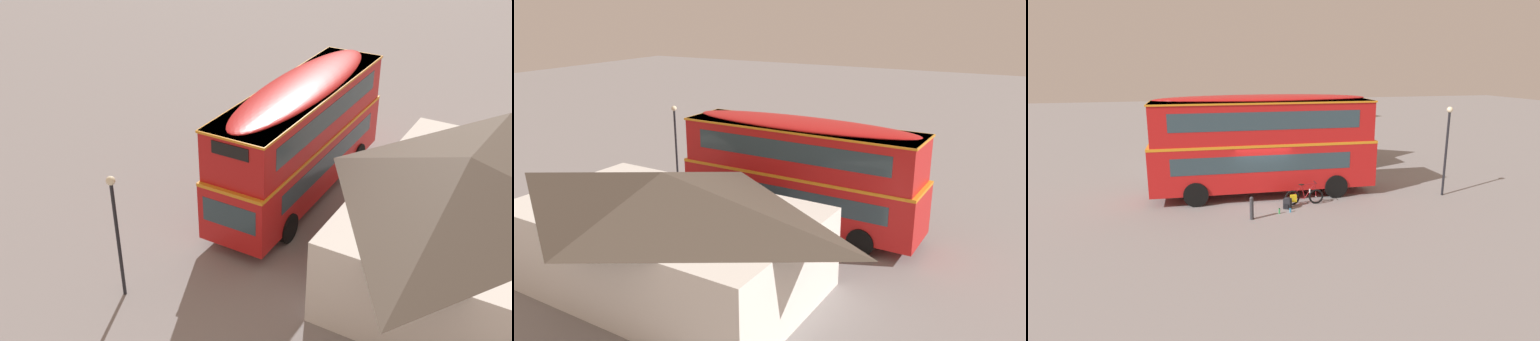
# 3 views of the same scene
# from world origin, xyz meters

# --- Properties ---
(ground_plane) EXTENTS (120.00, 120.00, 0.00)m
(ground_plane) POSITION_xyz_m (0.00, 0.00, 0.00)
(ground_plane) COLOR gray
(double_decker_bus) EXTENTS (10.54, 2.86, 4.79)m
(double_decker_bus) POSITION_xyz_m (0.24, 0.79, 2.64)
(double_decker_bus) COLOR black
(double_decker_bus) RESTS_ON ground
(touring_bicycle) EXTENTS (1.78, 0.46, 1.02)m
(touring_bicycle) POSITION_xyz_m (1.64, -1.17, 0.37)
(touring_bicycle) COLOR black
(touring_bicycle) RESTS_ON ground
(backpack_on_ground) EXTENTS (0.41, 0.39, 0.51)m
(backpack_on_ground) POSITION_xyz_m (0.83, -1.55, 0.26)
(backpack_on_ground) COLOR black
(backpack_on_ground) RESTS_ON ground
(water_bottle_green_metal) EXTENTS (0.07, 0.07, 0.25)m
(water_bottle_green_metal) POSITION_xyz_m (0.34, -2.09, 0.11)
(water_bottle_green_metal) COLOR green
(water_bottle_green_metal) RESTS_ON ground
(water_bottle_blue_sports) EXTENTS (0.08, 0.08, 0.21)m
(water_bottle_blue_sports) POSITION_xyz_m (0.83, -2.03, 0.10)
(water_bottle_blue_sports) COLOR #338CBF
(water_bottle_blue_sports) RESTS_ON ground
(pub_building) EXTENTS (10.68, 6.81, 4.09)m
(pub_building) POSITION_xyz_m (2.07, 7.36, 2.09)
(pub_building) COLOR silver
(pub_building) RESTS_ON ground
(street_lamp) EXTENTS (0.28, 0.28, 4.26)m
(street_lamp) POSITION_xyz_m (8.59, -1.35, 2.66)
(street_lamp) COLOR black
(street_lamp) RESTS_ON ground
(kerb_bollard) EXTENTS (0.16, 0.16, 0.97)m
(kerb_bollard) POSITION_xyz_m (-0.91, -2.50, 0.50)
(kerb_bollard) COLOR #333338
(kerb_bollard) RESTS_ON ground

